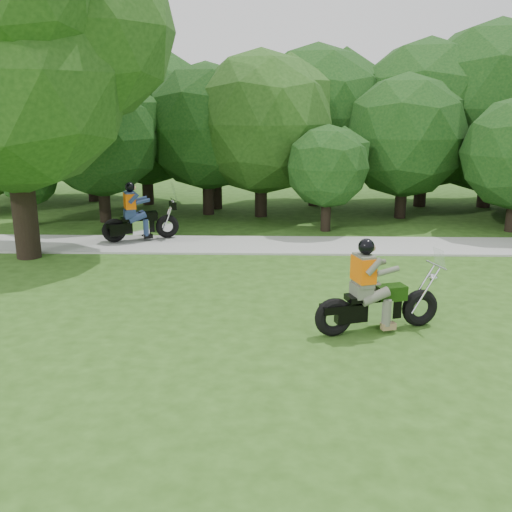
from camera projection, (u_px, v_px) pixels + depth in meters
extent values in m
plane|color=#2A4C15|center=(478.00, 361.00, 9.80)|extent=(100.00, 100.00, 0.00)
cube|color=#A8A8A2|center=(387.00, 246.00, 17.51)|extent=(60.00, 2.20, 0.06)
cylinder|color=black|center=(32.00, 211.00, 20.48)|extent=(0.30, 0.30, 1.05)
sphere|color=#103511|center=(29.00, 178.00, 20.17)|extent=(2.02, 2.02, 2.02)
cylinder|color=black|center=(261.00, 193.00, 21.95)|extent=(0.47, 0.47, 1.80)
sphere|color=#1E4614|center=(261.00, 123.00, 21.26)|extent=(5.37, 5.37, 5.37)
cylinder|color=black|center=(326.00, 212.00, 19.52)|extent=(0.34, 0.34, 1.29)
sphere|color=#103511|center=(327.00, 167.00, 19.12)|extent=(2.81, 2.81, 2.81)
cylinder|color=black|center=(421.00, 185.00, 24.13)|extent=(0.51, 0.51, 1.80)
sphere|color=#103511|center=(426.00, 115.00, 23.38)|extent=(6.14, 6.14, 6.14)
cylinder|color=black|center=(512.00, 211.00, 19.43)|extent=(0.39, 0.39, 1.40)
cylinder|color=black|center=(208.00, 192.00, 22.38)|extent=(0.44, 0.44, 1.80)
sphere|color=#103511|center=(207.00, 127.00, 21.73)|extent=(4.84, 4.84, 4.84)
cylinder|color=black|center=(401.00, 197.00, 21.69)|extent=(0.43, 0.43, 1.59)
sphere|color=#103511|center=(405.00, 136.00, 21.09)|extent=(4.60, 4.60, 4.60)
cylinder|color=black|center=(16.00, 179.00, 26.12)|extent=(0.54, 0.54, 1.80)
sphere|color=#103511|center=(9.00, 109.00, 25.30)|extent=(6.78, 6.78, 6.78)
cylinder|color=black|center=(93.00, 181.00, 25.42)|extent=(0.52, 0.52, 1.80)
sphere|color=#103511|center=(88.00, 112.00, 24.64)|extent=(6.37, 6.37, 6.37)
cylinder|color=black|center=(217.00, 187.00, 23.57)|extent=(0.40, 0.40, 1.80)
sphere|color=#103511|center=(216.00, 132.00, 22.99)|extent=(4.05, 4.05, 4.05)
cylinder|color=black|center=(315.00, 185.00, 24.26)|extent=(0.49, 0.49, 1.80)
sphere|color=#103511|center=(317.00, 117.00, 23.53)|extent=(5.88, 5.88, 5.88)
cylinder|color=black|center=(104.00, 199.00, 20.96)|extent=(0.42, 0.42, 1.67)
sphere|color=#103511|center=(100.00, 138.00, 20.38)|extent=(4.31, 4.31, 4.31)
cylinder|color=black|center=(485.00, 186.00, 23.92)|extent=(0.55, 0.55, 1.80)
sphere|color=#103511|center=(493.00, 108.00, 23.10)|extent=(6.97, 6.97, 6.97)
cylinder|color=black|center=(148.00, 184.00, 24.58)|extent=(0.48, 0.48, 1.80)
sphere|color=#103511|center=(144.00, 118.00, 23.87)|extent=(5.66, 5.66, 5.66)
cylinder|color=black|center=(22.00, 184.00, 15.79)|extent=(0.68, 0.68, 4.20)
sphere|color=#1E4614|center=(10.00, 75.00, 15.03)|extent=(6.40, 6.40, 6.40)
sphere|color=#1E4614|center=(82.00, 30.00, 15.44)|extent=(5.12, 5.12, 5.12)
torus|color=black|center=(334.00, 317.00, 10.75)|extent=(0.79, 0.43, 0.76)
torus|color=black|center=(420.00, 308.00, 11.24)|extent=(0.79, 0.43, 0.76)
cube|color=black|center=(367.00, 311.00, 10.92)|extent=(1.34, 0.65, 0.35)
cube|color=silver|center=(376.00, 310.00, 10.97)|extent=(0.61, 0.51, 0.43)
cube|color=black|center=(391.00, 292.00, 10.96)|extent=(0.63, 0.48, 0.28)
cube|color=black|center=(361.00, 298.00, 10.81)|extent=(0.64, 0.50, 0.11)
cylinder|color=silver|center=(423.00, 289.00, 11.15)|extent=(0.57, 0.22, 0.90)
cylinder|color=silver|center=(437.00, 265.00, 11.10)|extent=(0.25, 0.67, 0.04)
cube|color=#515545|center=(361.00, 290.00, 10.77)|extent=(0.43, 0.49, 0.26)
cube|color=#515545|center=(364.00, 270.00, 10.67)|extent=(0.41, 0.52, 0.61)
cube|color=#FF6205|center=(364.00, 269.00, 10.67)|extent=(0.45, 0.57, 0.48)
sphere|color=black|center=(366.00, 247.00, 10.56)|extent=(0.30, 0.30, 0.30)
torus|color=black|center=(114.00, 230.00, 17.73)|extent=(0.78, 0.49, 0.76)
torus|color=black|center=(167.00, 226.00, 18.31)|extent=(0.78, 0.49, 0.76)
cube|color=black|center=(135.00, 227.00, 17.94)|extent=(1.21, 0.70, 0.35)
cube|color=silver|center=(140.00, 227.00, 18.00)|extent=(0.62, 0.54, 0.43)
cube|color=black|center=(148.00, 216.00, 18.01)|extent=(0.64, 0.52, 0.28)
cube|color=black|center=(130.00, 219.00, 17.82)|extent=(0.65, 0.54, 0.11)
cylinder|color=silver|center=(168.00, 215.00, 18.23)|extent=(0.41, 0.21, 0.97)
cylinder|color=silver|center=(173.00, 200.00, 18.17)|extent=(0.30, 0.65, 0.04)
cube|color=black|center=(117.00, 230.00, 17.52)|extent=(0.47, 0.29, 0.37)
cube|color=black|center=(115.00, 227.00, 17.95)|extent=(0.47, 0.29, 0.37)
cube|color=navy|center=(130.00, 214.00, 17.78)|extent=(0.46, 0.50, 0.26)
cube|color=navy|center=(130.00, 202.00, 17.69)|extent=(0.43, 0.53, 0.61)
cube|color=#FF6205|center=(130.00, 201.00, 17.68)|extent=(0.48, 0.58, 0.48)
sphere|color=black|center=(130.00, 187.00, 17.58)|extent=(0.30, 0.30, 0.30)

